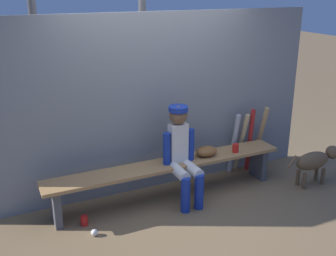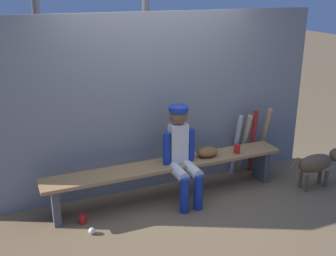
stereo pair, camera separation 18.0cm
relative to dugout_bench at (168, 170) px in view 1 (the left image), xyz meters
The scene contains 13 objects.
ground_plane 0.38m from the dugout_bench, ahead, with size 30.00×30.00×0.00m, color brown.
chainlink_fence 0.83m from the dugout_bench, 90.00° to the left, with size 4.42×0.03×2.22m, color gray.
dugout_bench is the anchor object (origin of this frame).
player_seated 0.32m from the dugout_bench, 40.36° to the right, with size 0.41×0.55×1.17m.
baseball_glove 0.56m from the dugout_bench, ahead, with size 0.28×0.20×0.12m, color brown.
bat_aluminum_silver 1.16m from the dugout_bench, 13.22° to the left, with size 0.06×0.06×0.87m, color #B7B7BC.
bat_wood_natural 1.29m from the dugout_bench, 12.55° to the left, with size 0.06×0.06×0.87m, color tan.
bat_aluminum_red 1.39m from the dugout_bench, ahead, with size 0.06×0.06×0.92m, color #B22323.
bat_wood_tan 1.59m from the dugout_bench, ahead, with size 0.06×0.06×0.94m, color tan.
baseball 1.18m from the dugout_bench, 158.73° to the right, with size 0.07×0.07×0.07m, color white.
cup_on_ground 1.15m from the dugout_bench, behind, with size 0.08×0.08×0.11m, color red.
cup_on_bench 0.95m from the dugout_bench, ahead, with size 0.08×0.08×0.11m, color red.
dog 1.97m from the dugout_bench, 13.95° to the right, with size 0.84×0.20×0.49m.
Camera 1 is at (-1.93, -4.11, 2.52)m, focal length 43.93 mm.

